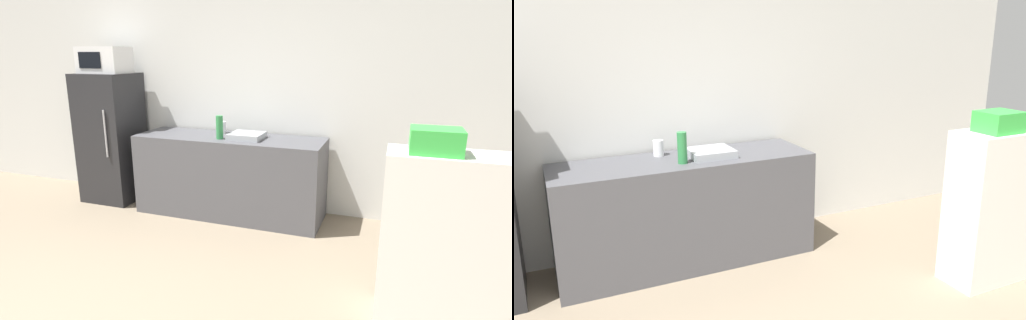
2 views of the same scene
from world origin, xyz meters
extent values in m
cube|color=silver|center=(0.00, 2.87, 1.30)|extent=(8.00, 0.06, 2.60)
cube|color=#4C4C51|center=(0.30, 2.49, 0.43)|extent=(2.01, 0.63, 0.86)
cube|color=#9EA3A8|center=(0.51, 2.46, 0.89)|extent=(0.34, 0.32, 0.06)
cylinder|color=#2D7F42|center=(0.25, 2.36, 0.98)|extent=(0.07, 0.07, 0.24)
cylinder|color=silver|center=(0.14, 2.66, 0.93)|extent=(0.08, 0.08, 0.13)
cube|color=white|center=(2.34, 1.20, 0.57)|extent=(0.87, 0.35, 1.15)
cube|color=green|center=(2.17, 1.18, 1.22)|extent=(0.29, 0.23, 0.15)
camera|label=1|loc=(1.94, -1.31, 1.71)|focal=28.00mm
camera|label=2|loc=(-0.77, -1.17, 1.86)|focal=35.00mm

